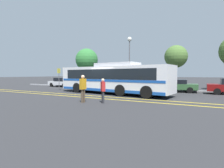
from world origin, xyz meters
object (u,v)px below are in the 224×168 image
transit_bus (112,78)px  pedestrian_0 (103,89)px  tree_3 (87,60)px  parked_car_1 (92,83)px  parked_car_2 (128,84)px  street_lamp (129,49)px  parked_car_0 (62,82)px  pedestrian_1 (83,87)px  bus_stop_sign (59,76)px  parked_car_3 (178,86)px  tree_0 (176,57)px

transit_bus → pedestrian_0: transit_bus is taller
tree_3 → parked_car_1: bearing=-49.0°
parked_car_2 → street_lamp: size_ratio=0.67×
parked_car_0 → parked_car_2: parked_car_2 is taller
pedestrian_1 → street_lamp: street_lamp is taller
parked_car_2 → bus_stop_sign: 8.24m
parked_car_0 → tree_3: size_ratio=0.69×
parked_car_0 → pedestrian_1: pedestrian_1 is taller
parked_car_1 → parked_car_2: 5.27m
transit_bus → street_lamp: 8.20m
pedestrian_0 → parked_car_1: bearing=-7.3°
pedestrian_0 → pedestrian_1: pedestrian_1 is taller
pedestrian_0 → tree_3: size_ratio=0.25×
parked_car_0 → parked_car_2: 10.72m
street_lamp → bus_stop_sign: bearing=-131.5°
transit_bus → pedestrian_1: 5.62m
parked_car_0 → tree_3: tree_3 is taller
parked_car_2 → parked_car_3: bearing=-91.1°
bus_stop_sign → tree_0: (11.71, 8.93, 2.52)m
parked_car_0 → pedestrian_0: bearing=57.0°
parked_car_1 → tree_0: 11.62m
tree_0 → tree_3: bearing=174.1°
pedestrian_0 → street_lamp: street_lamp is taller
parked_car_1 → parked_car_3: parked_car_3 is taller
transit_bus → parked_car_3: 7.22m
parked_car_0 → parked_car_3: (16.47, -0.10, -0.01)m
transit_bus → street_lamp: (-1.16, 7.17, 3.79)m
tree_0 → street_lamp: bearing=-159.8°
transit_bus → tree_0: size_ratio=2.13×
pedestrian_1 → tree_3: 20.38m
pedestrian_1 → bus_stop_sign: size_ratio=0.70×
pedestrian_1 → pedestrian_0: bearing=120.8°
transit_bus → parked_car_0: (-11.13, 4.89, -0.81)m
pedestrian_1 → bus_stop_sign: bus_stop_sign is taller
parked_car_2 → tree_0: size_ratio=0.82×
transit_bus → parked_car_1: transit_bus is taller
transit_bus → parked_car_3: transit_bus is taller
pedestrian_0 → street_lamp: bearing=-30.5°
parked_car_3 → bus_stop_sign: (-12.56, -4.47, 0.96)m
pedestrian_0 → bus_stop_sign: (-9.23, 5.43, 0.73)m
parked_car_0 → parked_car_3: bearing=93.9°
tree_3 → parked_car_3: bearing=-20.5°
parked_car_1 → tree_0: size_ratio=0.72×
transit_bus → parked_car_0: bearing=74.2°
transit_bus → tree_0: 10.63m
parked_car_1 → pedestrian_1: size_ratio=2.22×
parked_car_0 → pedestrian_1: size_ratio=2.43×
parked_car_3 → pedestrian_1: pedestrian_1 is taller
transit_bus → pedestrian_0: (2.02, -5.11, -0.59)m
parked_car_3 → pedestrian_0: 10.45m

